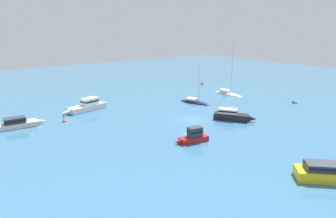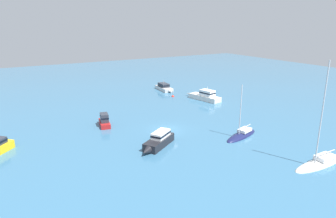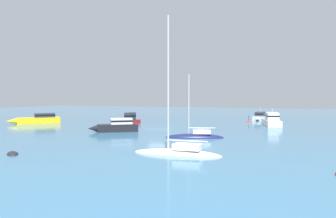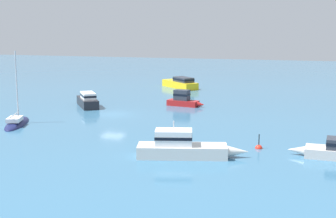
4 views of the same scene
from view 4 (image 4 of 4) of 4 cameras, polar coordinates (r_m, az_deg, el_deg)
The scene contains 7 objects.
ground_plane at distance 57.11m, azimuth -6.23°, elevation -0.59°, with size 160.00×160.00×0.00m, color teal.
launch at distance 78.30m, azimuth 1.30°, elevation 2.92°, with size 7.22×7.35×1.74m.
powerboat at distance 62.44m, azimuth -9.03°, elevation 0.98°, with size 6.31×4.81×1.81m.
powerboat_1 at distance 39.30m, azimuth 1.73°, elevation -4.26°, with size 3.53×8.71×2.85m.
launch_1 at distance 62.06m, azimuth 1.76°, elevation 1.05°, with size 2.16×4.83×1.96m.
ketch at distance 53.52m, azimuth -16.58°, elevation -1.58°, with size 7.00×3.63×7.87m.
mooring_buoy at distance 42.69m, azimuth 10.13°, elevation -4.34°, with size 0.61×0.61×1.50m.
Camera 4 is at (-52.51, -19.80, 10.60)m, focal length 54.39 mm.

